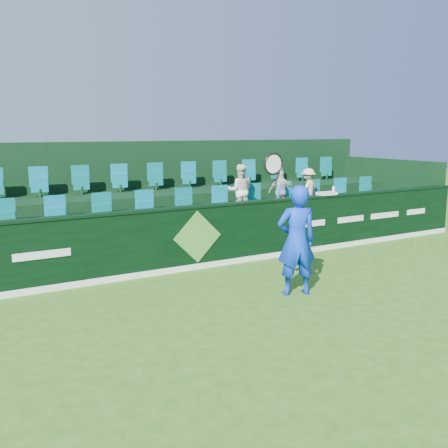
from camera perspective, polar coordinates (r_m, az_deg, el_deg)
ground at (r=7.51m, az=10.74°, el=-12.15°), size 60.00×60.00×0.00m
sponsor_hoarding at (r=10.53m, az=-3.31°, el=-1.51°), size 16.00×0.25×1.35m
stand_tier_front at (r=11.56m, az=-5.73°, el=-1.84°), size 16.00×2.00×0.80m
stand_tier_back at (r=13.24m, az=-9.10°, el=0.77°), size 16.00×1.80×1.30m
stand_rear at (r=13.57m, az=-9.83°, el=3.41°), size 16.00×4.10×2.60m
seat_row_front at (r=11.79m, az=-6.59°, el=1.85°), size 13.50×0.50×0.60m
seat_row_back at (r=13.39m, az=-9.67°, el=4.97°), size 13.50×0.50×0.60m
tennis_player at (r=8.86m, az=8.26°, el=-1.80°), size 1.25×0.66×2.59m
spectator_left at (r=12.22m, az=1.83°, el=3.85°), size 0.77×0.70×1.29m
spectator_middle at (r=12.92m, az=6.52°, el=3.72°), size 0.69×0.50×1.09m
spectator_right at (r=13.46m, az=9.58°, el=3.95°), size 0.82×0.66×1.11m
towel at (r=12.39m, az=11.65°, el=3.45°), size 0.45×0.29×0.07m
drinks_bottle at (r=12.52m, az=12.40°, el=3.80°), size 0.06×0.06×0.20m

